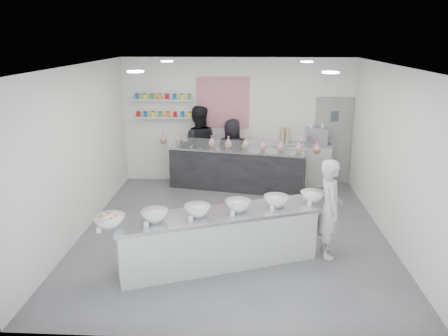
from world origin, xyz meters
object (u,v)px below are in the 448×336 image
Objects in this scene: espresso_machine at (316,136)px; espresso_ledge at (301,164)px; staff_left at (198,146)px; woman_prep at (330,209)px; staff_right at (232,153)px; prep_counter at (218,239)px; back_bar at (237,169)px.

espresso_ledge is at bearing 180.00° from espresso_machine.
staff_left is (-2.78, -0.18, -0.24)m from espresso_machine.
espresso_ledge is 3.58m from woman_prep.
woman_prep and staff_right have the same top height.
espresso_machine reaches higher than prep_counter.
espresso_ledge reaches higher than prep_counter.
woman_prep is at bearing -89.59° from espresso_ledge.
prep_counter is 3.88m from staff_left.
prep_counter is 4.33m from espresso_ledge.
prep_counter is at bearing -117.60° from espresso_machine.
prep_counter is at bearing -81.95° from back_bar.
staff_right is (-1.68, 3.39, -0.00)m from woman_prep.
staff_right is at bearing 25.70° from woman_prep.
espresso_ledge is at bearing -175.96° from staff_left.
prep_counter is 1.65× the size of staff_left.
woman_prep reaches higher than back_bar.
espresso_ledge is (1.54, 0.44, 0.02)m from back_bar.
woman_prep is 3.78m from staff_right.
back_bar reaches higher than prep_counter.
espresso_machine is (1.86, 0.44, 0.72)m from back_bar.
back_bar is at bearing 65.92° from prep_counter.
espresso_ledge is 0.84× the size of staff_right.
back_bar is 6.56× the size of espresso_machine.
staff_left is (-0.71, 3.78, 0.53)m from prep_counter.
back_bar is at bearing 113.45° from staff_right.
staff_right reaches higher than prep_counter.
espresso_machine is 0.30× the size of woman_prep.
staff_right reaches higher than espresso_machine.
espresso_machine reaches higher than back_bar.
espresso_ledge is 0.77m from espresso_machine.
staff_right is at bearing 179.85° from staff_left.
prep_counter is 2.31× the size of espresso_ledge.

